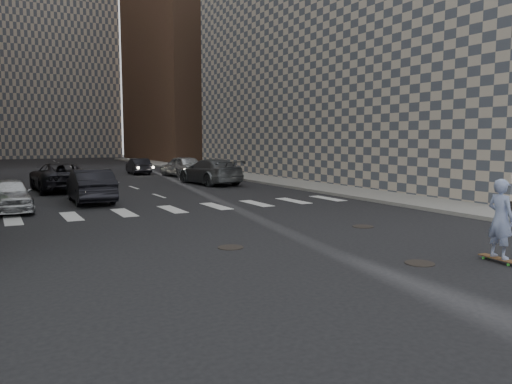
% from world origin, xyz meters
% --- Properties ---
extents(ground, '(160.00, 160.00, 0.00)m').
position_xyz_m(ground, '(0.00, 0.00, 0.00)').
color(ground, black).
rests_on(ground, ground).
extents(sidewalk_right, '(13.00, 80.00, 0.15)m').
position_xyz_m(sidewalk_right, '(14.50, 20.00, 0.07)').
color(sidewalk_right, gray).
rests_on(sidewalk_right, ground).
extents(building_right, '(15.00, 33.00, 22.00)m').
position_xyz_m(building_right, '(18.49, 18.49, 10.98)').
color(building_right, '#ADA08E').
rests_on(building_right, ground).
extents(tower_right, '(18.00, 24.00, 36.00)m').
position_xyz_m(tower_right, '(20.00, 55.00, 18.00)').
color(tower_right, brown).
rests_on(tower_right, ground).
extents(tower_center, '(22.00, 20.00, 48.00)m').
position_xyz_m(tower_center, '(0.00, 78.00, 24.00)').
color(tower_center, '#ADA08E').
rests_on(tower_center, ground).
extents(manhole_a, '(0.70, 0.70, 0.02)m').
position_xyz_m(manhole_a, '(1.20, -2.50, 0.01)').
color(manhole_a, black).
rests_on(manhole_a, ground).
extents(manhole_b, '(0.70, 0.70, 0.02)m').
position_xyz_m(manhole_b, '(-2.00, 1.20, 0.01)').
color(manhole_b, black).
rests_on(manhole_b, ground).
extents(manhole_c, '(0.70, 0.70, 0.02)m').
position_xyz_m(manhole_c, '(3.30, 2.00, 0.01)').
color(manhole_c, black).
rests_on(manhole_c, ground).
extents(skateboarder, '(0.54, 1.03, 2.01)m').
position_xyz_m(skateboarder, '(2.97, -3.29, 1.05)').
color(skateboarder, brown).
rests_on(skateboarder, ground).
extents(silver_sedan, '(1.73, 4.07, 1.37)m').
position_xyz_m(silver_sedan, '(-7.00, 11.46, 0.69)').
color(silver_sedan, '#B0B3B7').
rests_on(silver_sedan, ground).
extents(traffic_car_a, '(1.74, 4.74, 1.55)m').
position_xyz_m(traffic_car_a, '(-3.56, 13.00, 0.77)').
color(traffic_car_a, black).
rests_on(traffic_car_a, ground).
extents(traffic_car_b, '(2.78, 5.81, 1.64)m').
position_xyz_m(traffic_car_b, '(4.97, 18.90, 0.82)').
color(traffic_car_b, '#54585C').
rests_on(traffic_car_b, ground).
extents(traffic_car_c, '(2.93, 5.90, 1.61)m').
position_xyz_m(traffic_car_c, '(-4.15, 19.15, 0.80)').
color(traffic_car_c, black).
rests_on(traffic_car_c, ground).
extents(traffic_car_d, '(2.43, 4.96, 1.63)m').
position_xyz_m(traffic_car_d, '(5.59, 25.90, 0.81)').
color(traffic_car_d, silver).
rests_on(traffic_car_d, ground).
extents(traffic_car_e, '(1.54, 4.01, 1.30)m').
position_xyz_m(traffic_car_e, '(3.34, 30.26, 0.65)').
color(traffic_car_e, black).
rests_on(traffic_car_e, ground).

